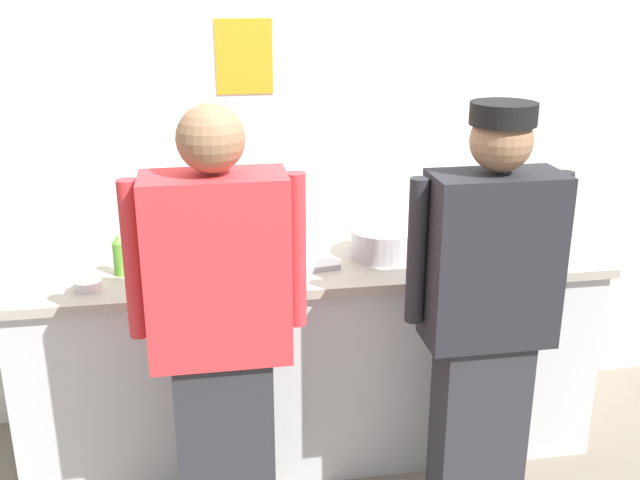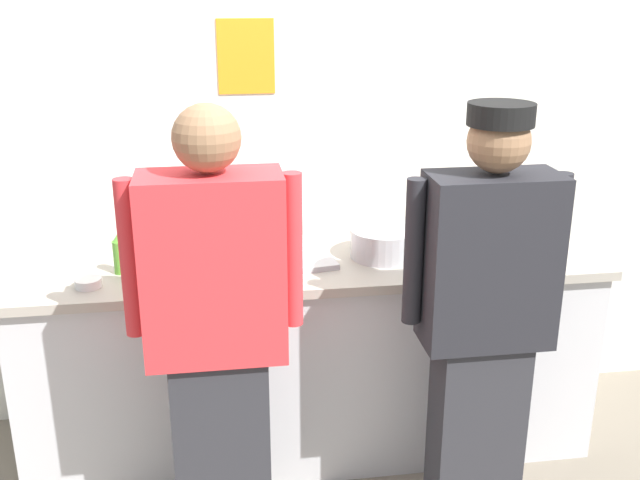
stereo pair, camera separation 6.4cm
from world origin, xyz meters
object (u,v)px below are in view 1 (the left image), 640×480
Objects in this scene: sheet_tray at (274,260)px; squeeze_bottle_secondary at (500,217)px; ramekin_orange_sauce at (89,284)px; mixing_bowl_steel at (384,242)px; ramekin_yellow_sauce at (486,251)px; plate_stack_rear at (186,258)px; chef_center at (487,315)px; plate_stack_front at (530,242)px; chef_near_left at (220,334)px; chefs_knife at (292,270)px; squeeze_bottle_spare at (185,260)px; deli_cup at (427,232)px; ramekin_red_sauce at (443,252)px; squeeze_bottle_primary at (119,256)px.

squeeze_bottle_secondary is (1.09, 0.16, 0.09)m from sheet_tray.
mixing_bowl_steel is at bearing 7.67° from ramekin_orange_sauce.
plate_stack_rear is at bearing 175.84° from ramekin_yellow_sauce.
chef_center is 7.90× the size of plate_stack_front.
chef_near_left is 5.74× the size of mixing_bowl_steel.
plate_stack_rear is 0.76× the size of chefs_knife.
plate_stack_rear reaches higher than sheet_tray.
chef_near_left is 8.61× the size of squeeze_bottle_spare.
chef_center is 0.74m from deli_cup.
ramekin_red_sauce reaches higher than ramekin_yellow_sauce.
mixing_bowl_steel is at bearing 170.34° from ramekin_yellow_sauce.
ramekin_red_sauce is (1.12, -0.07, -0.01)m from plate_stack_rear.
squeeze_bottle_primary is at bearing 173.07° from chefs_knife.
plate_stack_front is 0.21m from ramekin_yellow_sauce.
deli_cup reaches higher than ramekin_orange_sauce.
mixing_bowl_steel is 3.48× the size of ramekin_yellow_sauce.
squeeze_bottle_secondary reaches higher than squeeze_bottle_spare.
squeeze_bottle_primary is 1.38m from deli_cup.
chef_near_left is 1.51m from plate_stack_front.
ramekin_orange_sauce is 0.39× the size of chefs_knife.
chef_near_left is 0.59m from chefs_knife.
chef_near_left is 16.09× the size of ramekin_orange_sauce.
sheet_tray is 0.77m from ramekin_orange_sauce.
deli_cup reaches higher than ramekin_yellow_sauce.
sheet_tray is 4.55× the size of ramekin_orange_sauce.
deli_cup reaches higher than ramekin_red_sauce.
chef_near_left reaches higher than chef_center.
sheet_tray is 1.11m from squeeze_bottle_secondary.
plate_stack_rear reaches higher than ramekin_orange_sauce.
mixing_bowl_steel reaches higher than sheet_tray.
mixing_bowl_steel is 0.62× the size of sheet_tray.
deli_cup is at bearing 90.28° from chef_center.
mixing_bowl_steel is 0.27m from deli_cup.
ramekin_red_sauce is (-0.19, 0.02, 0.00)m from ramekin_yellow_sauce.
squeeze_bottle_spare is 1.14m from deli_cup.
chef_near_left is at bearing -75.48° from squeeze_bottle_spare.
mixing_bowl_steel reaches higher than plate_stack_front.
squeeze_bottle_secondary reaches higher than mixing_bowl_steel.
mixing_bowl_steel is at bearing 174.75° from plate_stack_front.
ramekin_orange_sauce is at bearing -167.61° from sheet_tray.
squeeze_bottle_spare is 0.39m from ramekin_orange_sauce.
plate_stack_rear is 2.41× the size of ramekin_red_sauce.
chef_near_left is 0.97m from mixing_bowl_steel.
chef_center is 0.83m from chefs_knife.
squeeze_bottle_primary is (-1.79, 0.03, 0.04)m from plate_stack_front.
squeeze_bottle_spare reaches higher than squeeze_bottle_primary.
plate_stack_rear is 1.11m from deli_cup.
plate_stack_front is (1.40, 0.56, 0.07)m from chef_near_left.
ramekin_yellow_sauce is at bearing -4.56° from sheet_tray.
chef_center is 19.67× the size of ramekin_yellow_sauce.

